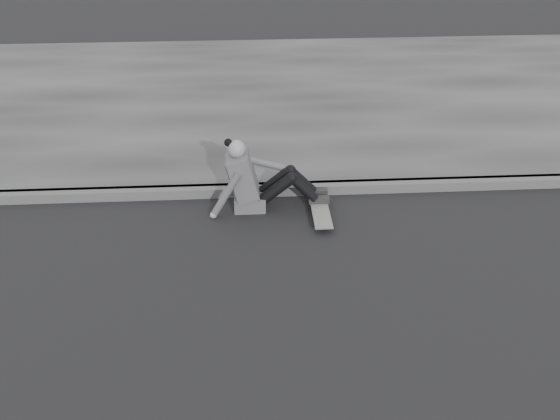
# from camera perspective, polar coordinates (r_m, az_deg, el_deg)

# --- Properties ---
(curb) EXTENTS (24.00, 0.16, 0.12)m
(curb) POSITION_cam_1_polar(r_m,az_deg,el_deg) (8.28, 21.33, 2.40)
(curb) COLOR #4E4E4E
(curb) RESTS_ON ground
(sidewalk) EXTENTS (24.00, 6.00, 0.12)m
(sidewalk) POSITION_cam_1_polar(r_m,az_deg,el_deg) (10.83, 15.41, 10.26)
(sidewalk) COLOR #3A3A3A
(sidewalk) RESTS_ON ground
(skateboard) EXTENTS (0.20, 0.78, 0.09)m
(skateboard) POSITION_cam_1_polar(r_m,az_deg,el_deg) (7.12, 3.71, -0.07)
(skateboard) COLOR #A3A39E
(skateboard) RESTS_ON ground
(seated_woman) EXTENTS (1.38, 0.46, 0.88)m
(seated_woman) POSITION_cam_1_polar(r_m,az_deg,el_deg) (7.14, -2.31, 2.76)
(seated_woman) COLOR #4F4F51
(seated_woman) RESTS_ON ground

